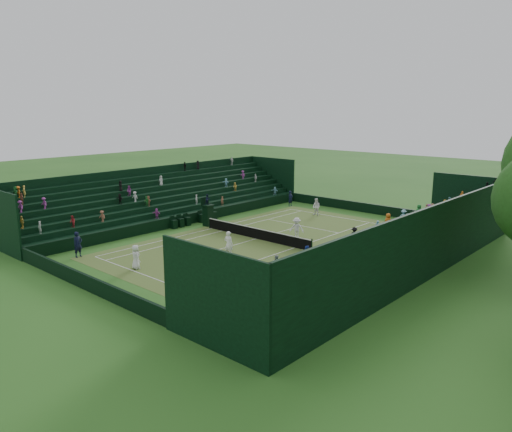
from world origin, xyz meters
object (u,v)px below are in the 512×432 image
Objects in this scene: player_near_west at (136,257)px; player_far_east at (297,228)px; tennis_net at (256,233)px; player_near_east at (229,244)px; player_far_west at (316,207)px; umpire_chair at (208,212)px.

player_far_east is (3.44, 13.70, 0.09)m from player_near_west.
player_near_east is at bearing -69.01° from tennis_net.
player_far_west is at bearing 86.43° from player_far_east.
tennis_net is at bearing -5.04° from umpire_chair.
player_near_west is at bearing -82.93° from player_far_west.
player_far_west is at bearing 98.50° from tennis_net.
player_far_east reaches higher than player_near_west.
player_far_east is (4.27, -8.90, 0.04)m from player_far_west.
tennis_net is 5.68m from player_near_east.
tennis_net is 3.88× the size of umpire_chair.
player_far_west is at bearing -78.55° from player_near_west.
player_near_west is at bearing -94.20° from tennis_net.
player_far_east is at bearing -94.74° from player_near_west.
player_near_west is at bearing 53.28° from player_near_east.
player_near_east is at bearing -105.51° from player_near_west.
tennis_net is 11.27m from player_far_west.
player_near_east is at bearing -123.55° from player_far_east.
player_near_west is (5.78, -12.05, -0.43)m from umpire_chair.
player_far_west is (-3.69, 16.42, -0.11)m from player_near_east.
player_near_east reaches higher than player_far_east.
umpire_chair reaches higher than player_near_west.
umpire_chair is (-6.62, 0.58, 0.76)m from tennis_net.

